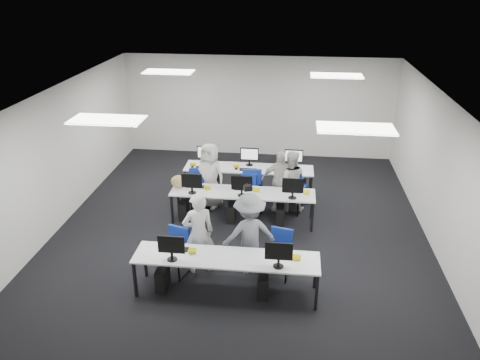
# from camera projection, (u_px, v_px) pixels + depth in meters

# --- Properties ---
(room) EXTENTS (9.00, 9.02, 3.00)m
(room) POSITION_uv_depth(u_px,v_px,m) (242.00, 163.00, 9.87)
(room) COLOR black
(room) RESTS_ON ground
(ceiling_panels) EXTENTS (5.20, 4.60, 0.02)m
(ceiling_panels) POSITION_uv_depth(u_px,v_px,m) (242.00, 94.00, 9.26)
(ceiling_panels) COLOR white
(ceiling_panels) RESTS_ON room
(desk_front) EXTENTS (3.20, 0.70, 0.73)m
(desk_front) POSITION_uv_depth(u_px,v_px,m) (226.00, 260.00, 8.03)
(desk_front) COLOR white
(desk_front) RESTS_ON ground
(desk_mid) EXTENTS (3.20, 0.70, 0.73)m
(desk_mid) POSITION_uv_depth(u_px,v_px,m) (243.00, 194.00, 10.39)
(desk_mid) COLOR white
(desk_mid) RESTS_ON ground
(desk_back) EXTENTS (3.20, 0.70, 0.73)m
(desk_back) POSITION_uv_depth(u_px,v_px,m) (249.00, 170.00, 11.66)
(desk_back) COLOR white
(desk_back) RESTS_ON ground
(equipment_front) EXTENTS (2.51, 0.41, 1.19)m
(equipment_front) POSITION_uv_depth(u_px,v_px,m) (215.00, 275.00, 8.17)
(equipment_front) COLOR #0E45B6
(equipment_front) RESTS_ON desk_front
(equipment_mid) EXTENTS (2.91, 0.41, 1.19)m
(equipment_mid) POSITION_uv_depth(u_px,v_px,m) (234.00, 207.00, 10.52)
(equipment_mid) COLOR white
(equipment_mid) RESTS_ON desk_mid
(equipment_back) EXTENTS (2.91, 0.41, 1.19)m
(equipment_back) POSITION_uv_depth(u_px,v_px,m) (256.00, 181.00, 11.79)
(equipment_back) COLOR white
(equipment_back) RESTS_ON desk_back
(chair_0) EXTENTS (0.55, 0.58, 0.90)m
(chair_0) POSITION_uv_depth(u_px,v_px,m) (175.00, 260.00, 8.73)
(chair_0) COLOR navy
(chair_0) RESTS_ON ground
(chair_1) EXTENTS (0.53, 0.56, 0.89)m
(chair_1) POSITION_uv_depth(u_px,v_px,m) (278.00, 261.00, 8.68)
(chair_1) COLOR navy
(chair_1) RESTS_ON ground
(chair_2) EXTENTS (0.54, 0.57, 0.89)m
(chair_2) POSITION_uv_depth(u_px,v_px,m) (199.00, 195.00, 11.27)
(chair_2) COLOR navy
(chair_2) RESTS_ON ground
(chair_3) EXTENTS (0.52, 0.56, 0.95)m
(chair_3) POSITION_uv_depth(u_px,v_px,m) (252.00, 198.00, 11.05)
(chair_3) COLOR navy
(chair_3) RESTS_ON ground
(chair_4) EXTENTS (0.49, 0.52, 0.82)m
(chair_4) POSITION_uv_depth(u_px,v_px,m) (292.00, 201.00, 10.99)
(chair_4) COLOR navy
(chair_4) RESTS_ON ground
(chair_5) EXTENTS (0.53, 0.56, 0.94)m
(chair_5) POSITION_uv_depth(u_px,v_px,m) (200.00, 189.00, 11.53)
(chair_5) COLOR navy
(chair_5) RESTS_ON ground
(chair_6) EXTENTS (0.43, 0.46, 0.85)m
(chair_6) POSITION_uv_depth(u_px,v_px,m) (249.00, 193.00, 11.38)
(chair_6) COLOR navy
(chair_6) RESTS_ON ground
(chair_7) EXTENTS (0.61, 0.64, 0.94)m
(chair_7) POSITION_uv_depth(u_px,v_px,m) (295.00, 194.00, 11.26)
(chair_7) COLOR navy
(chair_7) RESTS_ON ground
(handbag) EXTENTS (0.38, 0.26, 0.30)m
(handbag) POSITION_uv_depth(u_px,v_px,m) (179.00, 182.00, 10.52)
(handbag) COLOR tan
(handbag) RESTS_ON desk_mid
(student_0) EXTENTS (0.69, 0.59, 1.61)m
(student_0) POSITION_uv_depth(u_px,v_px,m) (198.00, 234.00, 8.58)
(student_0) COLOR silver
(student_0) RESTS_ON ground
(student_1) EXTENTS (0.74, 0.58, 1.48)m
(student_1) POSITION_uv_depth(u_px,v_px,m) (290.00, 181.00, 10.87)
(student_1) COLOR silver
(student_1) RESTS_ON ground
(student_2) EXTENTS (0.91, 0.76, 1.59)m
(student_2) POSITION_uv_depth(u_px,v_px,m) (210.00, 176.00, 11.03)
(student_2) COLOR silver
(student_2) RESTS_ON ground
(student_3) EXTENTS (0.90, 0.47, 1.48)m
(student_3) POSITION_uv_depth(u_px,v_px,m) (279.00, 181.00, 10.87)
(student_3) COLOR silver
(student_3) RESTS_ON ground
(photographer) EXTENTS (1.16, 0.87, 1.60)m
(photographer) POSITION_uv_depth(u_px,v_px,m) (249.00, 234.00, 8.58)
(photographer) COLOR slate
(photographer) RESTS_ON ground
(dslr_camera) EXTENTS (0.19, 0.21, 0.10)m
(dslr_camera) POSITION_uv_depth(u_px,v_px,m) (248.00, 188.00, 8.40)
(dslr_camera) COLOR black
(dslr_camera) RESTS_ON photographer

